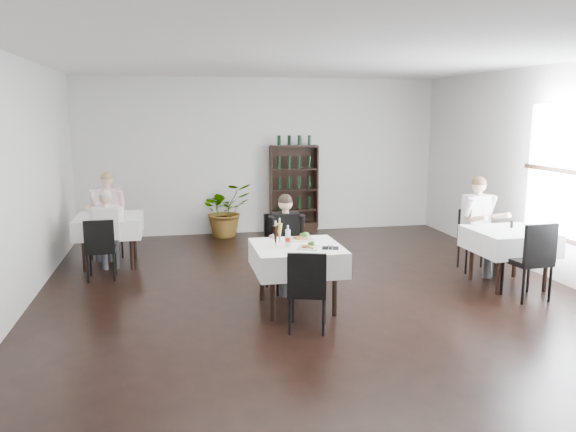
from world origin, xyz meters
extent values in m
plane|color=black|center=(0.00, 0.00, 0.00)|extent=(9.00, 9.00, 0.00)
plane|color=white|center=(0.00, 0.00, 3.00)|extent=(9.00, 9.00, 0.00)
plane|color=silver|center=(0.00, 4.50, 1.50)|extent=(7.00, 0.00, 7.00)
plane|color=silver|center=(-3.50, 0.00, 1.50)|extent=(0.00, 9.00, 9.00)
cube|color=black|center=(3.46, 0.00, 0.63)|extent=(0.05, 2.30, 0.06)
cube|color=black|center=(0.60, 4.32, 0.10)|extent=(0.90, 0.28, 0.20)
cylinder|color=black|center=(-0.67, -0.36, 0.35)|extent=(0.06, 0.06, 0.71)
cylinder|color=black|center=(-0.67, 0.36, 0.35)|extent=(0.06, 0.06, 0.71)
cylinder|color=black|center=(0.07, -0.36, 0.35)|extent=(0.06, 0.06, 0.71)
cylinder|color=black|center=(0.07, 0.36, 0.35)|extent=(0.06, 0.06, 0.71)
cube|color=black|center=(-0.30, 0.00, 0.73)|extent=(0.85, 0.85, 0.04)
cube|color=white|center=(-0.30, 0.00, 0.62)|extent=(1.03, 1.03, 0.30)
cylinder|color=black|center=(-3.04, 2.16, 0.35)|extent=(0.06, 0.06, 0.71)
cylinder|color=black|center=(-3.04, 2.84, 0.35)|extent=(0.06, 0.06, 0.71)
cylinder|color=black|center=(-2.36, 2.16, 0.35)|extent=(0.06, 0.06, 0.71)
cylinder|color=black|center=(-2.36, 2.84, 0.35)|extent=(0.06, 0.06, 0.71)
cube|color=black|center=(-2.70, 2.50, 0.73)|extent=(0.80, 0.80, 0.04)
cube|color=white|center=(-2.70, 2.50, 0.62)|extent=(0.98, 0.98, 0.30)
cylinder|color=black|center=(2.36, -0.04, 0.35)|extent=(0.06, 0.06, 0.71)
cylinder|color=black|center=(2.36, 0.64, 0.35)|extent=(0.06, 0.06, 0.71)
cylinder|color=black|center=(3.04, -0.04, 0.35)|extent=(0.06, 0.06, 0.71)
cylinder|color=black|center=(3.04, 0.64, 0.35)|extent=(0.06, 0.06, 0.71)
cube|color=black|center=(2.70, 0.30, 0.73)|extent=(0.80, 0.80, 0.04)
cube|color=white|center=(2.70, 0.30, 0.62)|extent=(0.98, 0.98, 0.30)
imported|color=#245E20|center=(-0.75, 4.20, 0.52)|extent=(1.15, 1.07, 1.03)
cylinder|color=black|center=(-0.45, 0.48, 0.23)|extent=(0.04, 0.04, 0.46)
cylinder|color=black|center=(-0.52, 0.87, 0.23)|extent=(0.04, 0.04, 0.46)
cylinder|color=black|center=(-0.06, 0.55, 0.23)|extent=(0.04, 0.04, 0.46)
cylinder|color=black|center=(-0.13, 0.94, 0.23)|extent=(0.04, 0.04, 0.46)
cube|color=black|center=(-0.29, 0.71, 0.49)|extent=(0.53, 0.53, 0.07)
cube|color=black|center=(-0.33, 0.91, 0.76)|extent=(0.46, 0.13, 0.50)
cylinder|color=black|center=(-0.12, -0.59, 0.20)|extent=(0.03, 0.03, 0.41)
cylinder|color=black|center=(-0.22, -0.92, 0.20)|extent=(0.03, 0.03, 0.41)
cylinder|color=black|center=(-0.45, -0.48, 0.20)|extent=(0.03, 0.03, 0.41)
cylinder|color=black|center=(-0.56, -0.82, 0.20)|extent=(0.03, 0.03, 0.41)
cube|color=black|center=(-0.34, -0.70, 0.43)|extent=(0.51, 0.51, 0.06)
cube|color=black|center=(-0.39, -0.88, 0.67)|extent=(0.40, 0.16, 0.44)
cylinder|color=black|center=(-2.90, 2.81, 0.20)|extent=(0.03, 0.03, 0.41)
cylinder|color=black|center=(-2.99, 3.15, 0.20)|extent=(0.03, 0.03, 0.41)
cylinder|color=black|center=(-2.56, 2.90, 0.20)|extent=(0.03, 0.03, 0.41)
cylinder|color=black|center=(-2.65, 3.24, 0.20)|extent=(0.03, 0.03, 0.41)
cube|color=black|center=(-2.78, 3.03, 0.43)|extent=(0.50, 0.50, 0.06)
cube|color=black|center=(-2.82, 3.20, 0.67)|extent=(0.40, 0.15, 0.44)
cylinder|color=black|center=(-2.58, 1.92, 0.20)|extent=(0.03, 0.03, 0.40)
cylinder|color=black|center=(-2.56, 1.57, 0.20)|extent=(0.03, 0.03, 0.40)
cylinder|color=black|center=(-2.92, 1.91, 0.20)|extent=(0.03, 0.03, 0.40)
cylinder|color=black|center=(-2.91, 1.56, 0.20)|extent=(0.03, 0.03, 0.40)
cube|color=black|center=(-2.74, 1.74, 0.43)|extent=(0.41, 0.41, 0.06)
cube|color=black|center=(-2.74, 1.56, 0.66)|extent=(0.40, 0.06, 0.43)
cylinder|color=black|center=(2.44, 0.92, 0.20)|extent=(0.03, 0.03, 0.41)
cylinder|color=black|center=(2.50, 1.27, 0.20)|extent=(0.03, 0.03, 0.41)
cylinder|color=black|center=(2.79, 0.85, 0.20)|extent=(0.03, 0.03, 0.41)
cylinder|color=black|center=(2.85, 1.20, 0.20)|extent=(0.03, 0.03, 0.41)
cube|color=black|center=(2.65, 1.06, 0.44)|extent=(0.48, 0.48, 0.06)
cube|color=black|center=(2.68, 1.25, 0.68)|extent=(0.41, 0.12, 0.45)
cylinder|color=black|center=(2.80, -0.03, 0.23)|extent=(0.04, 0.04, 0.46)
cylinder|color=black|center=(2.83, -0.42, 0.23)|extent=(0.04, 0.04, 0.46)
cylinder|color=black|center=(2.40, -0.06, 0.23)|extent=(0.04, 0.04, 0.46)
cylinder|color=black|center=(2.43, -0.45, 0.23)|extent=(0.04, 0.04, 0.46)
cube|color=black|center=(2.62, -0.24, 0.49)|extent=(0.49, 0.49, 0.07)
cube|color=black|center=(2.63, -0.45, 0.75)|extent=(0.46, 0.09, 0.49)
cube|color=#393A40|center=(-0.38, 0.58, 0.50)|extent=(0.13, 0.37, 0.12)
cylinder|color=#393A40|center=(-0.39, 0.42, 0.22)|extent=(0.10, 0.10, 0.44)
cube|color=#393A40|center=(-0.21, 0.58, 0.50)|extent=(0.13, 0.37, 0.12)
cylinder|color=#393A40|center=(-0.21, 0.42, 0.22)|extent=(0.10, 0.10, 0.44)
cube|color=black|center=(-0.29, 0.75, 0.79)|extent=(0.36, 0.20, 0.49)
cylinder|color=#D9A488|center=(-0.50, 0.51, 0.77)|extent=(0.07, 0.28, 0.14)
cylinder|color=#D9A488|center=(-0.09, 0.51, 0.77)|extent=(0.07, 0.28, 0.14)
sphere|color=#D9A488|center=(-0.29, 0.73, 1.16)|extent=(0.19, 0.19, 0.19)
sphere|color=black|center=(-0.29, 0.73, 1.19)|extent=(0.19, 0.19, 0.19)
cube|color=#393A40|center=(-2.88, 2.92, 0.54)|extent=(0.20, 0.42, 0.14)
cylinder|color=#393A40|center=(-2.91, 2.75, 0.24)|extent=(0.11, 0.11, 0.47)
cube|color=#393A40|center=(-2.69, 2.89, 0.54)|extent=(0.20, 0.42, 0.14)
cylinder|color=#393A40|center=(-2.72, 2.72, 0.24)|extent=(0.11, 0.11, 0.47)
cube|color=silver|center=(-2.76, 3.08, 0.86)|extent=(0.42, 0.27, 0.53)
cylinder|color=#D9A488|center=(-3.02, 2.86, 0.84)|extent=(0.13, 0.31, 0.15)
cylinder|color=#D9A488|center=(-2.58, 2.79, 0.84)|extent=(0.13, 0.31, 0.15)
sphere|color=#D9A488|center=(-2.76, 3.07, 1.27)|extent=(0.20, 0.20, 0.20)
sphere|color=olive|center=(-2.76, 3.07, 1.30)|extent=(0.20, 0.20, 0.20)
cube|color=#393A40|center=(-2.59, 2.08, 0.48)|extent=(0.13, 0.37, 0.12)
cylinder|color=#393A40|center=(-2.59, 2.24, 0.21)|extent=(0.10, 0.10, 0.42)
cube|color=#393A40|center=(-2.76, 2.08, 0.48)|extent=(0.13, 0.37, 0.12)
cylinder|color=#393A40|center=(-2.76, 2.23, 0.21)|extent=(0.10, 0.10, 0.42)
cube|color=white|center=(-2.67, 1.92, 0.77)|extent=(0.35, 0.20, 0.48)
cylinder|color=#D9A488|center=(-2.48, 2.16, 0.75)|extent=(0.08, 0.27, 0.13)
cylinder|color=#D9A488|center=(-2.87, 2.14, 0.75)|extent=(0.08, 0.27, 0.13)
sphere|color=#D9A488|center=(-2.67, 1.93, 1.13)|extent=(0.18, 0.18, 0.18)
sphere|color=beige|center=(-2.67, 1.93, 1.16)|extent=(0.18, 0.18, 0.18)
cube|color=#393A40|center=(2.58, 0.84, 0.55)|extent=(0.24, 0.43, 0.14)
cylinder|color=#393A40|center=(2.63, 0.67, 0.24)|extent=(0.11, 0.11, 0.48)
cube|color=#393A40|center=(2.77, 0.89, 0.55)|extent=(0.24, 0.43, 0.14)
cylinder|color=#393A40|center=(2.82, 0.72, 0.24)|extent=(0.11, 0.11, 0.48)
cube|color=white|center=(2.63, 1.05, 0.87)|extent=(0.44, 0.31, 0.54)
cylinder|color=#D9A488|center=(2.48, 0.73, 0.86)|extent=(0.16, 0.32, 0.15)
cylinder|color=#D9A488|center=(2.92, 0.85, 0.86)|extent=(0.16, 0.32, 0.15)
sphere|color=#D9A488|center=(2.64, 1.03, 1.29)|extent=(0.21, 0.21, 0.21)
sphere|color=brown|center=(2.64, 1.03, 1.32)|extent=(0.21, 0.21, 0.21)
cube|color=white|center=(-0.19, 0.29, 0.78)|extent=(0.28, 0.28, 0.02)
cube|color=brown|center=(-0.22, 0.26, 0.80)|extent=(0.13, 0.11, 0.03)
sphere|color=#337920|center=(-0.12, 0.33, 0.82)|extent=(0.07, 0.07, 0.07)
cube|color=#9C7B47|center=(-0.16, 0.22, 0.80)|extent=(0.12, 0.11, 0.02)
cube|color=white|center=(-0.20, -0.17, 0.78)|extent=(0.31, 0.31, 0.02)
cube|color=brown|center=(-0.23, -0.19, 0.80)|extent=(0.11, 0.09, 0.02)
sphere|color=#337920|center=(-0.15, -0.13, 0.82)|extent=(0.06, 0.06, 0.06)
cube|color=#9C7B47|center=(-0.18, -0.23, 0.80)|extent=(0.11, 0.11, 0.02)
cone|color=black|center=(-0.56, 0.01, 0.89)|extent=(0.07, 0.07, 0.25)
cylinder|color=silver|center=(-0.56, 0.01, 1.05)|extent=(0.02, 0.02, 0.06)
cone|color=gold|center=(-0.49, 0.12, 0.90)|extent=(0.07, 0.07, 0.25)
cylinder|color=silver|center=(-0.49, 0.12, 1.05)|extent=(0.02, 0.02, 0.06)
cylinder|color=silver|center=(-0.42, -0.04, 0.87)|extent=(0.06, 0.06, 0.21)
cylinder|color=#B51D0A|center=(-0.42, -0.04, 0.86)|extent=(0.07, 0.07, 0.05)
cylinder|color=silver|center=(-0.42, -0.04, 1.00)|extent=(0.02, 0.02, 0.05)
cube|color=black|center=(0.05, -0.22, 0.77)|extent=(0.23, 0.20, 0.01)
cylinder|color=silver|center=(0.03, -0.22, 0.78)|extent=(0.08, 0.21, 0.01)
cylinder|color=silver|center=(0.07, -0.22, 0.78)|extent=(0.07, 0.21, 0.01)
cylinder|color=black|center=(2.82, 0.44, 0.82)|extent=(0.04, 0.04, 0.10)
camera|label=1|loc=(-1.72, -6.33, 2.30)|focal=35.00mm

